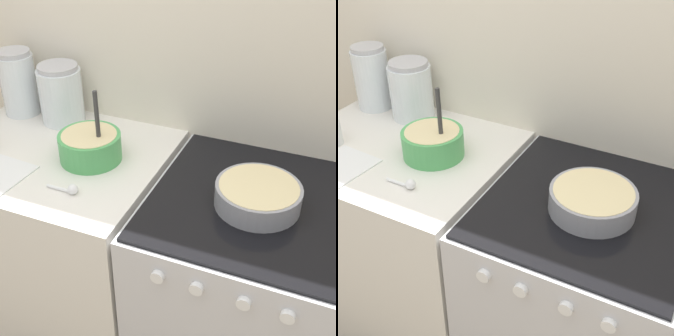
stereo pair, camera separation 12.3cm
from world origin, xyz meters
The scene contains 9 objects.
wall_back centered at (0.00, 0.72, 1.20)m, with size 4.69×0.05×2.40m.
countertop_cabinet centered at (-0.42, 0.35, 0.45)m, with size 0.84×0.70×0.90m.
stove centered at (0.35, 0.35, 0.45)m, with size 0.67×0.72×0.90m.
mixing_bowl centered at (-0.26, 0.37, 0.95)m, with size 0.23×0.23×0.27m.
baking_pan centered at (0.37, 0.32, 0.94)m, with size 0.27×0.27×0.08m.
storage_jar_left centered at (-0.73, 0.59, 1.01)m, with size 0.15×0.15×0.28m.
storage_jar_middle centered at (-0.52, 0.59, 1.00)m, with size 0.18×0.18×0.24m.
recipe_page centered at (-0.51, 0.14, 0.90)m, with size 0.22×0.23×0.01m.
measuring_spoon centered at (-0.22, 0.15, 0.91)m, with size 0.12×0.04×0.04m.
Camera 2 is at (0.66, -0.82, 1.81)m, focal length 50.00 mm.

